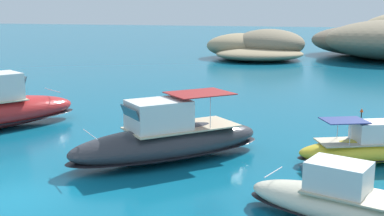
% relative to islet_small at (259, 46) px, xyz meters
% --- Properties ---
extents(ground_plane, '(400.00, 400.00, 0.00)m').
position_rel_islet_small_xyz_m(ground_plane, '(3.89, -55.56, -1.69)').
color(ground_plane, '#0C5B7A').
extents(islet_small, '(18.16, 19.14, 4.12)m').
position_rel_islet_small_xyz_m(islet_small, '(0.00, 0.00, 0.00)').
color(islet_small, '#9E8966').
rests_on(islet_small, ground).
extents(motorboat_cream, '(6.99, 3.62, 1.98)m').
position_rel_islet_small_xyz_m(motorboat_cream, '(15.06, -53.43, -1.03)').
color(motorboat_cream, beige).
rests_on(motorboat_cream, ground).
extents(motorboat_charcoal, '(8.25, 8.98, 2.94)m').
position_rel_islet_small_xyz_m(motorboat_charcoal, '(7.11, -49.20, -0.76)').
color(motorboat_charcoal, '#2D2D33').
rests_on(motorboat_charcoal, ground).
extents(motorboat_yellow, '(6.39, 4.55, 1.96)m').
position_rel_islet_small_xyz_m(motorboat_yellow, '(15.50, -46.43, -1.07)').
color(motorboat_yellow, yellow).
rests_on(motorboat_yellow, ground).
extents(channel_buoy, '(0.56, 0.56, 1.48)m').
position_rel_islet_small_xyz_m(channel_buoy, '(15.12, -41.40, -1.36)').
color(channel_buoy, '#E54C19').
rests_on(channel_buoy, ground).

